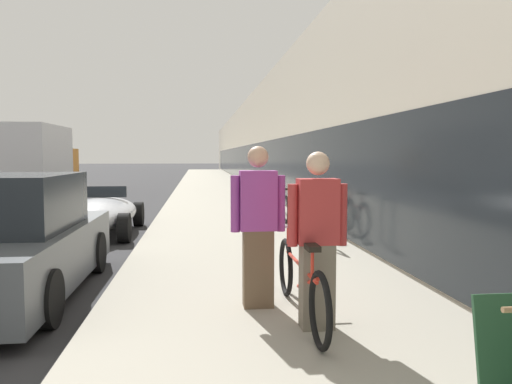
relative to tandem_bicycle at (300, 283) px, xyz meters
The scene contains 12 objects.
sidewalk_slab 19.95m from the tandem_bicycle, 90.50° to the left, with size 3.91×70.00×0.12m.
storefront_facade 28.84m from the tandem_bicycle, 76.30° to the left, with size 10.01×70.00×5.05m.
tandem_bicycle is the anchor object (origin of this frame).
person_rider 0.56m from the tandem_bicycle, 70.82° to the right, with size 0.56×0.22×1.66m.
person_bystander 0.77m from the tandem_bicycle, 129.50° to the left, with size 0.59×0.23×1.72m.
bike_rack_hoop 4.19m from the tandem_bicycle, 73.68° to the left, with size 0.05×0.60×0.84m.
cruiser_bike_nearest 5.38m from the tandem_bicycle, 75.12° to the left, with size 0.52×1.67×0.90m.
cruiser_bike_middle 7.47m from the tandem_bicycle, 81.70° to the left, with size 0.52×1.66×0.85m.
cruiser_bike_farthest 9.72m from the tandem_bicycle, 82.44° to the left, with size 0.52×1.68×0.90m.
parked_sedan_curbside 3.68m from the tandem_bicycle, 154.91° to the left, with size 1.81×4.05×1.51m.
vintage_roadster_curbside 7.27m from the tandem_bicycle, 116.21° to the left, with size 1.69×4.19×1.03m.
moving_truck 21.49m from the tandem_bicycle, 113.46° to the left, with size 2.46×6.66×3.13m.
Camera 1 is at (4.95, -3.74, 1.74)m, focal length 35.00 mm.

